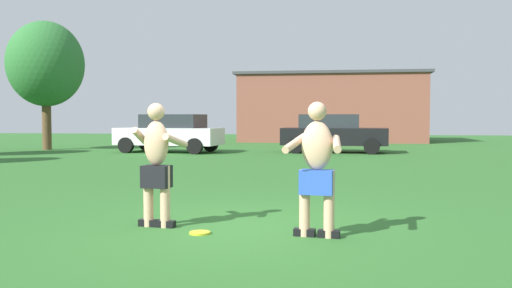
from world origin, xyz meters
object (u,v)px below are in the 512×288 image
Objects in this scene: car_white_mid_lot at (170,133)px; player_in_blue at (317,166)px; frisbee at (200,233)px; tree_left_field at (46,64)px; car_black_near_post at (333,133)px; player_near at (157,162)px.

player_in_blue is at bearing -66.30° from car_white_mid_lot.
frisbee is 20.14m from tree_left_field.
car_black_near_post is 0.76× the size of tree_left_field.
frisbee is 0.06× the size of car_black_near_post.
player_near reaches higher than frisbee.
player_in_blue is at bearing -8.18° from player_near.
car_black_near_post and car_white_mid_lot have the same top height.
player_near is 1.13m from frisbee.
tree_left_field is (-10.65, 15.88, 2.97)m from player_near.
frisbee is at bearing -71.02° from car_white_mid_lot.
player_in_blue is 16.22m from car_black_near_post.
car_black_near_post is at bearing 90.03° from player_in_blue.
car_black_near_post is at bearing 0.13° from tree_left_field.
car_white_mid_lot reaches higher than frisbee.
tree_left_field is (-6.04, 0.89, 3.00)m from car_white_mid_lot.
car_white_mid_lot is at bearing 113.70° from player_in_blue.
tree_left_field reaches higher than player_in_blue.
tree_left_field reaches higher than frisbee.
tree_left_field is at bearing 128.23° from player_in_blue.
car_white_mid_lot is at bearing -172.20° from car_black_near_post.
car_white_mid_lot is at bearing 108.98° from frisbee.
frisbee is 0.05× the size of tree_left_field.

